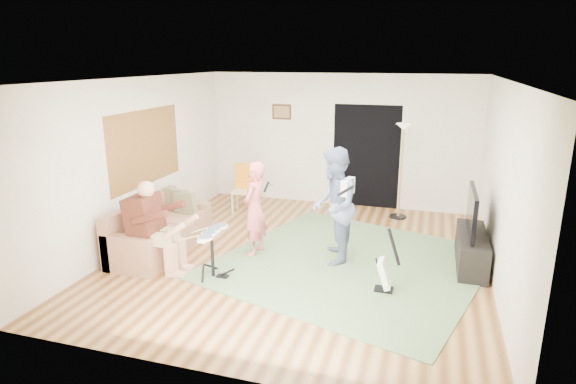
# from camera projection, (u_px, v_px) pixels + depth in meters

# --- Properties ---
(floor) EXTENTS (6.00, 6.00, 0.00)m
(floor) POSITION_uv_depth(u_px,v_px,m) (300.00, 257.00, 7.46)
(floor) COLOR brown
(floor) RESTS_ON ground
(walls) EXTENTS (5.50, 6.00, 2.70)m
(walls) POSITION_uv_depth(u_px,v_px,m) (301.00, 173.00, 7.10)
(walls) COLOR silver
(walls) RESTS_ON floor
(ceiling) EXTENTS (6.00, 6.00, 0.00)m
(ceiling) POSITION_uv_depth(u_px,v_px,m) (302.00, 79.00, 6.74)
(ceiling) COLOR white
(ceiling) RESTS_ON walls
(window_blinds) EXTENTS (0.00, 2.05, 2.05)m
(window_blinds) POSITION_uv_depth(u_px,v_px,m) (146.00, 147.00, 8.00)
(window_blinds) COLOR #95622E
(window_blinds) RESTS_ON walls
(doorway) EXTENTS (2.10, 0.00, 2.10)m
(doorway) POSITION_uv_depth(u_px,v_px,m) (366.00, 157.00, 9.78)
(doorway) COLOR black
(doorway) RESTS_ON walls
(picture_frame) EXTENTS (0.42, 0.03, 0.32)m
(picture_frame) POSITION_uv_depth(u_px,v_px,m) (282.00, 112.00, 10.06)
(picture_frame) COLOR #3F2314
(picture_frame) RESTS_ON walls
(area_rug) EXTENTS (4.50, 4.49, 0.02)m
(area_rug) POSITION_uv_depth(u_px,v_px,m) (350.00, 263.00, 7.24)
(area_rug) COLOR #506F43
(area_rug) RESTS_ON floor
(sofa) EXTENTS (0.81, 1.98, 0.80)m
(sofa) POSITION_uv_depth(u_px,v_px,m) (157.00, 234.00, 7.70)
(sofa) COLOR #96684B
(sofa) RESTS_ON floor
(drummer) EXTENTS (0.86, 0.48, 1.32)m
(drummer) POSITION_uv_depth(u_px,v_px,m) (156.00, 236.00, 6.92)
(drummer) COLOR #4E2216
(drummer) RESTS_ON sofa
(drum_kit) EXTENTS (0.39, 0.69, 0.71)m
(drum_kit) POSITION_uv_depth(u_px,v_px,m) (212.00, 256.00, 6.73)
(drum_kit) COLOR black
(drum_kit) RESTS_ON floor
(singer) EXTENTS (0.39, 0.56, 1.48)m
(singer) POSITION_uv_depth(u_px,v_px,m) (255.00, 209.00, 7.42)
(singer) COLOR #D05A5D
(singer) RESTS_ON floor
(microphone) EXTENTS (0.06, 0.06, 0.24)m
(microphone) POSITION_uv_depth(u_px,v_px,m) (266.00, 187.00, 7.27)
(microphone) COLOR black
(microphone) RESTS_ON singer
(guitarist) EXTENTS (0.80, 0.95, 1.75)m
(guitarist) POSITION_uv_depth(u_px,v_px,m) (334.00, 206.00, 7.10)
(guitarist) COLOR slate
(guitarist) RESTS_ON floor
(guitar_held) EXTENTS (0.25, 0.61, 0.26)m
(guitar_held) POSITION_uv_depth(u_px,v_px,m) (348.00, 187.00, 6.96)
(guitar_held) COLOR silver
(guitar_held) RESTS_ON guitarist
(guitar_spare) EXTENTS (0.32, 0.29, 0.89)m
(guitar_spare) POSITION_uv_depth(u_px,v_px,m) (385.00, 274.00, 6.32)
(guitar_spare) COLOR black
(guitar_spare) RESTS_ON floor
(torchiere_lamp) EXTENTS (0.33, 0.33, 1.82)m
(torchiere_lamp) POSITION_uv_depth(u_px,v_px,m) (402.00, 154.00, 9.01)
(torchiere_lamp) COLOR black
(torchiere_lamp) RESTS_ON floor
(dining_chair) EXTENTS (0.46, 0.47, 0.96)m
(dining_chair) POSITION_uv_depth(u_px,v_px,m) (244.00, 195.00, 9.62)
(dining_chair) COLOR beige
(dining_chair) RESTS_ON floor
(tv_cabinet) EXTENTS (0.40, 1.40, 0.50)m
(tv_cabinet) POSITION_uv_depth(u_px,v_px,m) (471.00, 250.00, 7.11)
(tv_cabinet) COLOR black
(tv_cabinet) RESTS_ON floor
(television) EXTENTS (0.06, 1.16, 0.63)m
(television) POSITION_uv_depth(u_px,v_px,m) (472.00, 211.00, 6.96)
(television) COLOR black
(television) RESTS_ON tv_cabinet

